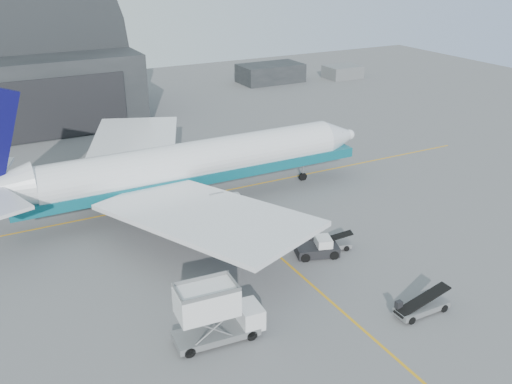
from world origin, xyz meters
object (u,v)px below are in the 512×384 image
belt_loader_a (421,307)px  belt_loader_b (329,244)px  catering_truck (215,314)px  airliner (180,167)px  pushback_tug (318,248)px

belt_loader_a → belt_loader_b: bearing=91.8°
catering_truck → belt_loader_a: catering_truck is taller
airliner → catering_truck: bearing=-105.4°
belt_loader_b → pushback_tug: bearing=-144.1°
airliner → belt_loader_b: (9.19, -16.89, -4.30)m
pushback_tug → belt_loader_b: bearing=35.2°
belt_loader_a → pushback_tug: bearing=99.5°
belt_loader_a → belt_loader_b: belt_loader_a is taller
pushback_tug → belt_loader_b: 1.71m
pushback_tug → catering_truck: bearing=-135.1°
pushback_tug → airliner: bearing=131.3°
airliner → belt_loader_a: 31.32m
belt_loader_b → belt_loader_a: bearing=-69.3°
airliner → pushback_tug: (7.56, -17.40, -4.13)m
catering_truck → belt_loader_a: 17.21m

